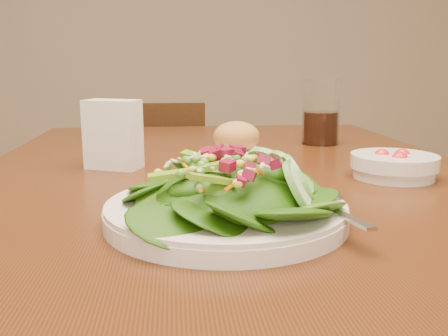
# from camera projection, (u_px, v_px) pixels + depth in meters

# --- Properties ---
(dining_table) EXTENTS (0.90, 1.40, 0.75)m
(dining_table) POSITION_uv_depth(u_px,v_px,m) (234.00, 236.00, 0.84)
(dining_table) COLOR #46210E
(dining_table) RESTS_ON ground_plane
(chair_far) EXTENTS (0.38, 0.38, 0.81)m
(chair_far) POSITION_uv_depth(u_px,v_px,m) (156.00, 204.00, 1.84)
(chair_far) COLOR #301E0C
(chair_far) RESTS_ON ground_plane
(salad_plate) EXTENTS (0.29, 0.29, 0.08)m
(salad_plate) POSITION_uv_depth(u_px,v_px,m) (234.00, 197.00, 0.59)
(salad_plate) COLOR silver
(salad_plate) RESTS_ON dining_table
(bread_plate) EXTENTS (0.15, 0.15, 0.08)m
(bread_plate) POSITION_uv_depth(u_px,v_px,m) (236.00, 144.00, 0.98)
(bread_plate) COLOR silver
(bread_plate) RESTS_ON dining_table
(tomato_bowl) EXTENTS (0.14, 0.14, 0.05)m
(tomato_bowl) POSITION_uv_depth(u_px,v_px,m) (394.00, 165.00, 0.82)
(tomato_bowl) COLOR silver
(tomato_bowl) RESTS_ON dining_table
(drinking_glass) EXTENTS (0.09, 0.09, 0.15)m
(drinking_glass) POSITION_uv_depth(u_px,v_px,m) (321.00, 116.00, 1.16)
(drinking_glass) COLOR silver
(drinking_glass) RESTS_ON dining_table
(napkin_holder) EXTENTS (0.11, 0.09, 0.12)m
(napkin_holder) POSITION_uv_depth(u_px,v_px,m) (113.00, 133.00, 0.89)
(napkin_holder) COLOR white
(napkin_holder) RESTS_ON dining_table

